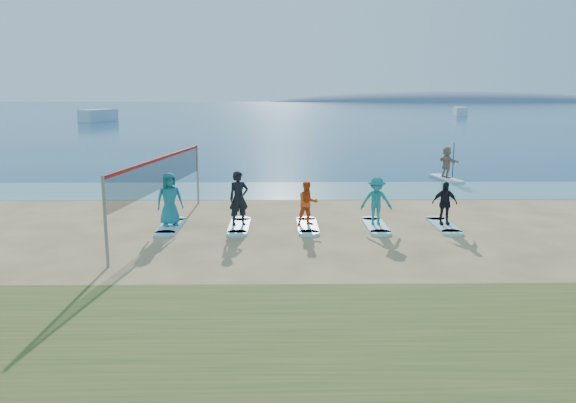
{
  "coord_description": "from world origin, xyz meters",
  "views": [
    {
      "loc": [
        -1.56,
        -16.09,
        4.59
      ],
      "look_at": [
        -1.31,
        2.0,
        1.1
      ],
      "focal_mm": 35.0,
      "sensor_mm": 36.0,
      "label": 1
    }
  ],
  "objects_px": {
    "paddleboard": "(446,178)",
    "surfboard_1": "(239,226)",
    "boat_offshore_a": "(99,122)",
    "surfboard_0": "(171,226)",
    "student_4": "(445,203)",
    "boat_offshore_b": "(460,115)",
    "surfboard_4": "(443,226)",
    "paddleboarder": "(447,162)",
    "volleyball_net": "(161,174)",
    "student_2": "(308,203)",
    "surfboard_2": "(308,226)",
    "student_0": "(170,199)",
    "surfboard_3": "(376,226)",
    "student_3": "(376,201)",
    "student_1": "(239,198)"
  },
  "relations": [
    {
      "from": "paddleboard",
      "to": "surfboard_2",
      "type": "height_order",
      "value": "paddleboard"
    },
    {
      "from": "surfboard_3",
      "to": "student_3",
      "type": "relative_size",
      "value": 1.31
    },
    {
      "from": "surfboard_3",
      "to": "student_4",
      "type": "relative_size",
      "value": 1.46
    },
    {
      "from": "surfboard_0",
      "to": "student_3",
      "type": "bearing_deg",
      "value": 0.0
    },
    {
      "from": "boat_offshore_a",
      "to": "student_2",
      "type": "height_order",
      "value": "student_2"
    },
    {
      "from": "volleyball_net",
      "to": "boat_offshore_b",
      "type": "distance_m",
      "value": 110.67
    },
    {
      "from": "surfboard_0",
      "to": "boat_offshore_b",
      "type": "bearing_deg",
      "value": 67.46
    },
    {
      "from": "student_2",
      "to": "student_4",
      "type": "relative_size",
      "value": 1.01
    },
    {
      "from": "volleyball_net",
      "to": "surfboard_3",
      "type": "height_order",
      "value": "volleyball_net"
    },
    {
      "from": "student_3",
      "to": "student_4",
      "type": "xyz_separation_m",
      "value": [
        2.38,
        0.0,
        -0.09
      ]
    },
    {
      "from": "surfboard_1",
      "to": "surfboard_2",
      "type": "relative_size",
      "value": 1.0
    },
    {
      "from": "surfboard_4",
      "to": "student_4",
      "type": "distance_m",
      "value": 0.8
    },
    {
      "from": "volleyball_net",
      "to": "student_3",
      "type": "height_order",
      "value": "volleyball_net"
    },
    {
      "from": "surfboard_0",
      "to": "surfboard_4",
      "type": "bearing_deg",
      "value": 0.0
    },
    {
      "from": "volleyball_net",
      "to": "surfboard_4",
      "type": "height_order",
      "value": "volleyball_net"
    },
    {
      "from": "surfboard_1",
      "to": "student_4",
      "type": "distance_m",
      "value": 7.19
    },
    {
      "from": "surfboard_3",
      "to": "student_4",
      "type": "distance_m",
      "value": 2.51
    },
    {
      "from": "surfboard_0",
      "to": "surfboard_4",
      "type": "relative_size",
      "value": 1.0
    },
    {
      "from": "boat_offshore_b",
      "to": "surfboard_0",
      "type": "xyz_separation_m",
      "value": [
        -42.37,
        -102.07,
        0.04
      ]
    },
    {
      "from": "student_1",
      "to": "surfboard_2",
      "type": "height_order",
      "value": "student_1"
    },
    {
      "from": "boat_offshore_b",
      "to": "student_4",
      "type": "relative_size",
      "value": 4.25
    },
    {
      "from": "boat_offshore_b",
      "to": "student_1",
      "type": "xyz_separation_m",
      "value": [
        -39.99,
        -102.07,
        1.03
      ]
    },
    {
      "from": "surfboard_4",
      "to": "student_4",
      "type": "height_order",
      "value": "student_4"
    },
    {
      "from": "paddleboard",
      "to": "student_4",
      "type": "relative_size",
      "value": 1.99
    },
    {
      "from": "surfboard_4",
      "to": "surfboard_3",
      "type": "bearing_deg",
      "value": 180.0
    },
    {
      "from": "surfboard_0",
      "to": "surfboard_2",
      "type": "distance_m",
      "value": 4.77
    },
    {
      "from": "surfboard_2",
      "to": "surfboard_3",
      "type": "distance_m",
      "value": 2.38
    },
    {
      "from": "paddleboard",
      "to": "student_3",
      "type": "xyz_separation_m",
      "value": [
        -5.65,
        -10.92,
        0.87
      ]
    },
    {
      "from": "surfboard_3",
      "to": "student_3",
      "type": "bearing_deg",
      "value": 0.0
    },
    {
      "from": "paddleboarder",
      "to": "student_0",
      "type": "height_order",
      "value": "student_0"
    },
    {
      "from": "paddleboarder",
      "to": "paddleboard",
      "type": "bearing_deg",
      "value": -0.0
    },
    {
      "from": "student_3",
      "to": "boat_offshore_b",
      "type": "bearing_deg",
      "value": 74.52
    },
    {
      "from": "volleyball_net",
      "to": "boat_offshore_b",
      "type": "bearing_deg",
      "value": 67.35
    },
    {
      "from": "surfboard_1",
      "to": "volleyball_net",
      "type": "bearing_deg",
      "value": -178.99
    },
    {
      "from": "volleyball_net",
      "to": "surfboard_1",
      "type": "relative_size",
      "value": 4.1
    },
    {
      "from": "surfboard_4",
      "to": "paddleboarder",
      "type": "bearing_deg",
      "value": 73.33
    },
    {
      "from": "student_2",
      "to": "student_3",
      "type": "xyz_separation_m",
      "value": [
        2.38,
        0.0,
        0.08
      ]
    },
    {
      "from": "boat_offshore_b",
      "to": "surfboard_2",
      "type": "bearing_deg",
      "value": -101.48
    },
    {
      "from": "volleyball_net",
      "to": "paddleboard",
      "type": "distance_m",
      "value": 17.14
    },
    {
      "from": "student_3",
      "to": "boat_offshore_a",
      "type": "bearing_deg",
      "value": 117.52
    },
    {
      "from": "student_4",
      "to": "boat_offshore_a",
      "type": "bearing_deg",
      "value": 114.48
    },
    {
      "from": "paddleboarder",
      "to": "student_2",
      "type": "height_order",
      "value": "paddleboarder"
    },
    {
      "from": "surfboard_2",
      "to": "student_0",
      "type": "bearing_deg",
      "value": 180.0
    },
    {
      "from": "surfboard_1",
      "to": "student_2",
      "type": "relative_size",
      "value": 1.45
    },
    {
      "from": "paddleboard",
      "to": "surfboard_2",
      "type": "bearing_deg",
      "value": -135.5
    },
    {
      "from": "boat_offshore_a",
      "to": "surfboard_0",
      "type": "relative_size",
      "value": 3.36
    },
    {
      "from": "surfboard_0",
      "to": "student_4",
      "type": "distance_m",
      "value": 9.56
    },
    {
      "from": "paddleboard",
      "to": "surfboard_1",
      "type": "distance_m",
      "value": 15.09
    },
    {
      "from": "student_0",
      "to": "student_3",
      "type": "distance_m",
      "value": 7.15
    },
    {
      "from": "volleyball_net",
      "to": "boat_offshore_a",
      "type": "bearing_deg",
      "value": 109.1
    }
  ]
}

